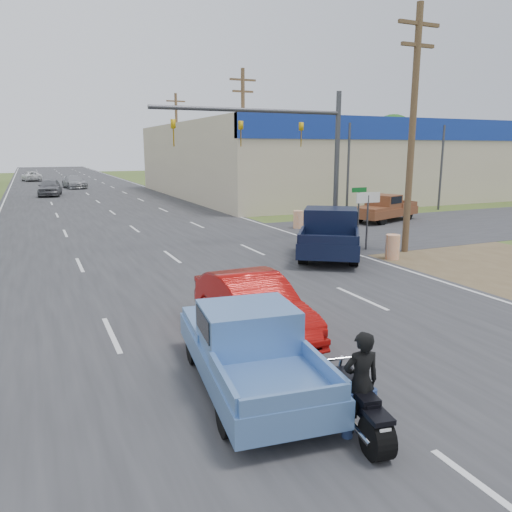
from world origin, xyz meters
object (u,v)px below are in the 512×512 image
brown_pickup (383,208)px  distant_car_grey (50,187)px  navy_pickup (330,231)px  rider (361,388)px  distant_car_silver (74,182)px  motorcycle (361,411)px  blue_pickup (248,346)px  distant_car_white (31,176)px  red_convertible (253,306)px

brown_pickup → distant_car_grey: bearing=14.2°
navy_pickup → brown_pickup: navy_pickup is taller
rider → navy_pickup: navy_pickup is taller
brown_pickup → distant_car_silver: size_ratio=1.06×
rider → motorcycle: bearing=90.0°
blue_pickup → distant_car_grey: distant_car_grey is taller
distant_car_silver → distant_car_white: bearing=97.1°
navy_pickup → distant_car_white: navy_pickup is taller
navy_pickup → distant_car_silver: bearing=133.2°
blue_pickup → distant_car_grey: bearing=99.2°
rider → distant_car_white: (-4.06, 70.06, -0.16)m
rider → distant_car_white: size_ratio=0.35×
motorcycle → distant_car_grey: bearing=102.7°
blue_pickup → distant_car_silver: size_ratio=0.99×
brown_pickup → red_convertible: bearing=113.8°
red_convertible → brown_pickup: size_ratio=0.83×
red_convertible → blue_pickup: blue_pickup is taller
blue_pickup → navy_pickup: bearing=57.2°
distant_car_white → rider: bearing=84.3°
navy_pickup → brown_pickup: 10.91m
motorcycle → rider: rider is taller
motorcycle → brown_pickup: size_ratio=0.38×
motorcycle → blue_pickup: blue_pickup is taller
red_convertible → brown_pickup: bearing=42.5°
red_convertible → distant_car_silver: distant_car_silver is taller
rider → distant_car_grey: bearing=-77.3°
distant_car_grey → distant_car_silver: distant_car_grey is taller
distant_car_silver → red_convertible: bearing=-98.2°
rider → brown_pickup: bearing=-119.6°
brown_pickup → distant_car_grey: 32.01m
rider → distant_car_silver: bearing=-80.8°
distant_car_grey → distant_car_white: (-1.43, 24.72, -0.16)m
distant_car_silver → distant_car_white: (-4.32, 15.87, -0.07)m
red_convertible → distant_car_silver: size_ratio=0.88×
distant_car_silver → blue_pickup: bearing=-99.4°
distant_car_silver → motorcycle: bearing=-98.5°
red_convertible → motorcycle: (-0.27, -4.64, -0.26)m
navy_pickup → distant_car_silver: (-6.67, 42.50, -0.28)m
distant_car_white → red_convertible: bearing=84.7°
rider → navy_pickup: 13.59m
navy_pickup → distant_car_silver: 43.02m
rider → navy_pickup: size_ratio=0.26×
blue_pickup → brown_pickup: size_ratio=0.93×
blue_pickup → brown_pickup: brown_pickup is taller
rider → red_convertible: bearing=-83.8°
motorcycle → brown_pickup: brown_pickup is taller
motorcycle → rider: size_ratio=1.25×
distant_car_grey → blue_pickup: bearing=-80.3°
blue_pickup → distant_car_grey: 43.10m
navy_pickup → distant_car_grey: bearing=140.2°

